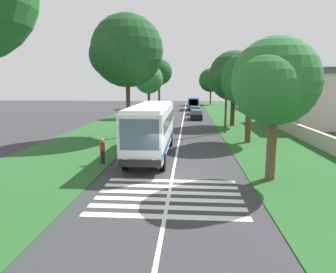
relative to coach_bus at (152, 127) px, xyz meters
name	(u,v)px	position (x,y,z in m)	size (l,w,h in m)	color
ground	(172,179)	(-5.52, -1.80, -2.15)	(160.00, 160.00, 0.00)	#333335
grass_verge_left	(103,134)	(9.48, 6.40, -2.13)	(120.00, 8.00, 0.04)	#235623
grass_verge_right	(260,135)	(9.48, -10.00, -2.13)	(120.00, 8.00, 0.04)	#235623
centre_line	(180,135)	(9.48, -1.80, -2.14)	(110.00, 0.16, 0.01)	silver
coach_bus	(152,127)	(0.00, 0.00, 0.00)	(11.16, 2.62, 3.73)	white
zebra_crossing	(169,196)	(-8.16, -1.80, -2.14)	(4.95, 6.80, 0.01)	silver
trailing_car_0	(166,120)	(17.01, 0.27, -1.48)	(4.30, 1.78, 1.43)	silver
trailing_car_1	(196,115)	(23.80, -3.76, -1.48)	(4.30, 1.78, 1.43)	black
trailing_car_2	(195,111)	(31.51, -3.76, -1.48)	(4.30, 1.78, 1.43)	black
trailing_minibus_0	(193,102)	(41.25, -3.52, -0.60)	(6.00, 2.14, 2.53)	teal
roadside_tree_left_1	(148,80)	(26.34, 3.81, 3.73)	(5.34, 4.54, 8.24)	#4C3826
roadside_tree_left_2	(126,53)	(7.65, 3.39, 6.00)	(7.88, 6.87, 11.70)	#3D2D1E
roadside_tree_left_3	(158,73)	(46.02, 4.26, 5.59)	(7.07, 5.83, 10.75)	#4C3826
roadside_tree_right_0	(210,81)	(57.97, -8.00, 3.99)	(7.30, 6.10, 9.31)	#4C3826
roadside_tree_right_1	(249,81)	(5.60, -7.86, 3.32)	(5.91, 5.07, 8.10)	#4C3826
roadside_tree_right_2	(272,84)	(-5.41, -7.00, 3.04)	(5.53, 4.65, 7.58)	brown
roadside_tree_right_3	(233,77)	(16.75, -7.99, 3.92)	(6.96, 6.16, 9.25)	#3D2D1E
utility_pole	(226,96)	(10.85, -6.59, 1.87)	(0.24, 1.40, 7.66)	#473828
roadside_wall	(280,123)	(14.48, -13.40, -1.46)	(70.00, 0.40, 1.28)	#B2A893
roadside_building	(311,97)	(18.22, -18.13, 1.41)	(12.07, 7.01, 7.03)	beige
pedestrian	(102,150)	(-2.67, 2.93, -1.24)	(0.34, 0.34, 1.69)	#26262D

